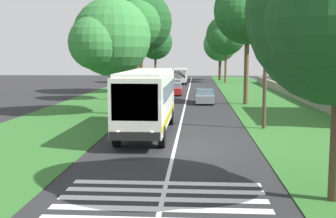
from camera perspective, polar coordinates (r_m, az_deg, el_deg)
The scene contains 19 objects.
ground at distance 21.66m, azimuth 0.86°, elevation -5.28°, with size 160.00×160.00×0.00m, color #262628.
grass_verge_left at distance 37.59m, azimuth -10.53°, elevation -0.13°, with size 120.00×8.00×0.04m, color #2D6628.
grass_verge_right at distance 37.11m, azimuth 14.82°, elevation -0.33°, with size 120.00×8.00×0.04m, color #2D6628.
centre_line at distance 36.44m, azimuth 2.06°, elevation -0.26°, with size 110.00×0.16×0.01m, color silver.
coach_bus at distance 25.73m, azimuth -2.65°, elevation 1.51°, with size 11.16×2.62×3.73m.
zebra_crossing at distance 14.34m, azimuth -0.73°, elevation -11.71°, with size 4.05×6.80×0.01m.
trailing_car_0 at distance 42.35m, azimuth 4.81°, elevation 1.63°, with size 4.30×1.78×1.43m.
trailing_car_1 at distance 51.36m, azimuth 0.83°, elevation 2.60°, with size 4.30×1.78×1.43m.
trailing_car_2 at distance 59.18m, azimuth 0.83°, elevation 3.18°, with size 4.30×1.78×1.43m.
trailing_minibus_0 at distance 70.73m, azimuth 1.61°, elevation 4.51°, with size 6.00×2.14×2.53m.
roadside_tree_left_0 at distance 53.53m, azimuth -3.73°, elevation 11.04°, with size 8.98×7.45×12.29m.
roadside_tree_left_1 at distance 73.66m, azimuth -1.77°, elevation 8.57°, with size 6.60×5.68×9.57m.
roadside_tree_left_2 at distance 34.60m, azimuth -7.61°, elevation 8.98°, with size 7.46×6.08×9.02m.
roadside_tree_left_3 at distance 44.66m, azimuth -4.26°, elevation 10.70°, with size 5.81×4.90×10.08m.
roadside_tree_right_0 at distance 75.21m, azimuth 7.50°, elevation 9.42°, with size 7.81×6.75×11.37m.
roadside_tree_right_2 at distance 41.80m, azimuth 10.12°, elevation 12.33°, with size 7.31×6.25×11.82m.
roadside_tree_right_3 at distance 82.80m, azimuth 6.74°, elevation 8.26°, with size 7.56×6.26×9.78m.
utility_pole at distance 27.83m, azimuth 12.61°, elevation 6.30°, with size 0.24×1.40×8.33m.
roadside_wall at distance 42.65m, azimuth 18.05°, elevation 1.20°, with size 70.00×0.40×1.03m, color gray.
Camera 1 is at (-21.13, -1.07, 4.60)m, focal length 46.67 mm.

